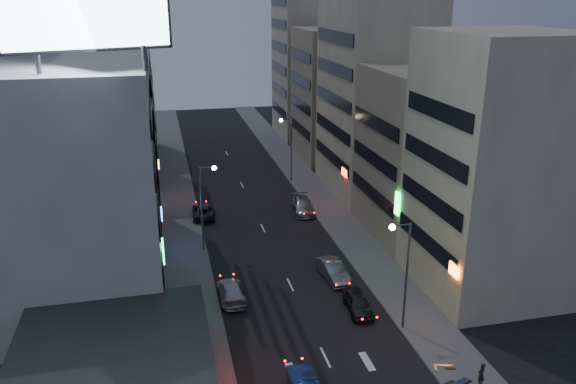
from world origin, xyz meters
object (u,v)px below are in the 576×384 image
object	(u,v)px
parked_car_right_near	(358,303)
road_car_silver	(231,291)
parked_car_left	(203,211)
scooter_silver_b	(455,357)
scooter_black_b	(454,372)
parked_car_right_far	(303,206)
scooter_blue	(466,368)
parked_car_right_mid	(333,270)
scooter_black_a	(469,381)
person	(481,374)

from	to	relation	value
parked_car_right_near	road_car_silver	size ratio (longest dim) A/B	0.86
parked_car_left	scooter_silver_b	world-z (taller)	parked_car_left
scooter_black_b	parked_car_right_far	bearing A→B (deg)	-11.60
parked_car_right_near	scooter_blue	xyz separation A→B (m)	(3.76, -8.91, 0.06)
parked_car_right_far	scooter_silver_b	world-z (taller)	parked_car_right_far
parked_car_left	road_car_silver	distance (m)	17.70
parked_car_right_mid	scooter_black_a	size ratio (longest dim) A/B	2.72
parked_car_left	scooter_silver_b	bearing A→B (deg)	117.37
parked_car_right_near	parked_car_right_far	xyz separation A→B (m)	(1.09, 20.46, 0.05)
scooter_blue	scooter_silver_b	bearing A→B (deg)	-18.73
parked_car_left	scooter_blue	world-z (taller)	scooter_blue
scooter_black_a	scooter_black_b	bearing A→B (deg)	17.42
person	scooter_silver_b	world-z (taller)	person
parked_car_right_mid	road_car_silver	bearing A→B (deg)	-175.82
scooter_black_b	scooter_blue	bearing A→B (deg)	-100.06
scooter_black_b	person	bearing A→B (deg)	-137.36
parked_car_left	person	size ratio (longest dim) A/B	3.08
parked_car_right_mid	road_car_silver	size ratio (longest dim) A/B	0.95
road_car_silver	person	bearing A→B (deg)	133.67
person	scooter_black_b	distance (m)	1.59
scooter_black_a	parked_car_right_mid	bearing A→B (deg)	2.79
parked_car_right_near	road_car_silver	xyz separation A→B (m)	(-8.99, 3.89, -0.01)
person	scooter_silver_b	size ratio (longest dim) A/B	0.82
parked_car_right_mid	road_car_silver	distance (m)	8.81
parked_car_right_far	scooter_black_a	distance (m)	30.50
road_car_silver	scooter_blue	bearing A→B (deg)	134.56
parked_car_right_far	road_car_silver	distance (m)	19.40
parked_car_right_near	scooter_black_b	bearing A→B (deg)	-68.14
parked_car_right_mid	person	size ratio (longest dim) A/B	2.89
parked_car_right_far	road_car_silver	size ratio (longest dim) A/B	1.08
parked_car_right_mid	scooter_silver_b	xyz separation A→B (m)	(3.99, -12.98, -0.04)
parked_car_right_near	parked_car_right_mid	world-z (taller)	parked_car_right_mid
parked_car_left	scooter_black_a	xyz separation A→B (m)	(13.03, -31.52, -0.04)
road_car_silver	scooter_blue	distance (m)	18.07
parked_car_right_near	scooter_blue	world-z (taller)	scooter_blue
parked_car_left	scooter_black_b	distance (m)	33.03
parked_car_right_far	scooter_silver_b	size ratio (longest dim) A/B	2.69
scooter_black_a	scooter_silver_b	world-z (taller)	scooter_silver_b
parked_car_left	scooter_blue	bearing A→B (deg)	116.60
parked_car_right_far	person	world-z (taller)	person
scooter_black_a	parked_car_right_far	bearing A→B (deg)	-6.54
road_car_silver	scooter_silver_b	size ratio (longest dim) A/B	2.49
parked_car_right_mid	scooter_blue	size ratio (longest dim) A/B	2.16
parked_car_right_mid	parked_car_right_far	bearing A→B (deg)	79.93
parked_car_right_mid	scooter_black_a	world-z (taller)	parked_car_right_mid
parked_car_left	scooter_black_a	bearing A→B (deg)	115.41
parked_car_right_mid	road_car_silver	xyz separation A→B (m)	(-8.70, -1.39, -0.05)
parked_car_right_mid	person	world-z (taller)	person
scooter_blue	scooter_silver_b	distance (m)	1.22
parked_car_right_near	parked_car_right_far	distance (m)	20.49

